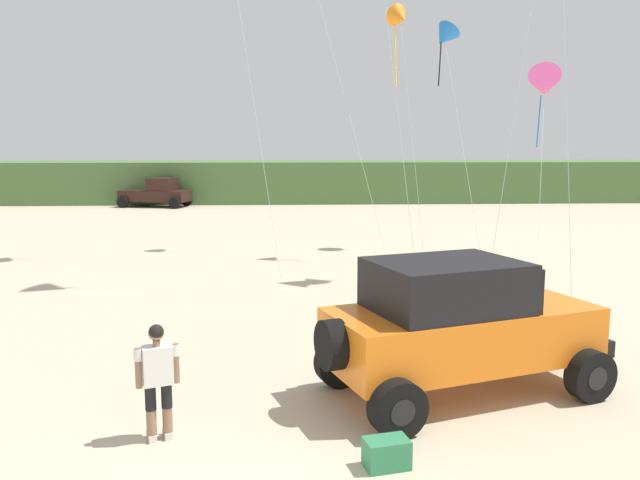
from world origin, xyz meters
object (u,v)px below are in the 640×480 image
(kite_pink_ribbon, at_px, (444,37))
(kite_green_box, at_px, (544,85))
(distant_pickup, at_px, (157,193))
(person_watching, at_px, (158,376))
(kite_black_sled, at_px, (400,18))
(jeep, at_px, (459,324))
(cooler_box, at_px, (387,453))

(kite_pink_ribbon, distance_m, kite_green_box, 4.20)
(distant_pickup, relative_size, kite_pink_ribbon, 0.55)
(person_watching, relative_size, distant_pickup, 0.34)
(person_watching, bearing_deg, kite_pink_ribbon, 64.33)
(distant_pickup, height_order, kite_black_sled, kite_black_sled)
(distant_pickup, bearing_deg, jeep, -70.81)
(jeep, distance_m, kite_green_box, 16.38)
(cooler_box, xyz_separation_m, kite_black_sled, (2.73, 15.18, 8.30))
(person_watching, distance_m, kite_green_box, 19.93)
(distant_pickup, bearing_deg, kite_green_box, -46.67)
(jeep, relative_size, kite_green_box, 0.68)
(kite_black_sled, bearing_deg, kite_green_box, 11.10)
(cooler_box, relative_size, kite_green_box, 0.08)
(kite_black_sled, bearing_deg, distant_pickup, 121.75)
(person_watching, bearing_deg, kite_green_box, 53.26)
(distant_pickup, xyz_separation_m, kite_black_sled, (12.90, -20.85, 7.55))
(cooler_box, bearing_deg, distant_pickup, 93.31)
(kite_black_sled, bearing_deg, cooler_box, -100.19)
(jeep, bearing_deg, kite_green_box, 63.72)
(person_watching, distance_m, distant_pickup, 35.82)
(person_watching, height_order, distant_pickup, distant_pickup)
(kite_green_box, bearing_deg, distant_pickup, 133.33)
(cooler_box, bearing_deg, kite_pink_ribbon, 61.96)
(kite_green_box, distance_m, kite_black_sled, 6.20)
(cooler_box, xyz_separation_m, kite_pink_ribbon, (4.82, 17.28, 8.04))
(person_watching, bearing_deg, cooler_box, -16.89)
(jeep, bearing_deg, person_watching, -162.72)
(jeep, xyz_separation_m, kite_black_sled, (1.18, 12.83, 7.29))
(person_watching, xyz_separation_m, cooler_box, (3.04, -0.92, -0.75))
(jeep, distance_m, cooler_box, 2.99)
(cooler_box, bearing_deg, kite_green_box, 50.18)
(kite_pink_ribbon, bearing_deg, kite_black_sled, -134.82)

